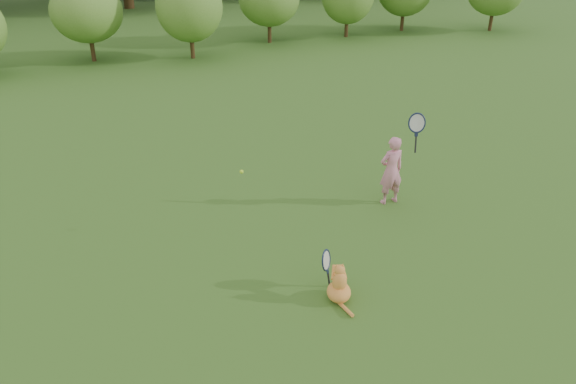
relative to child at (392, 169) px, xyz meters
name	(u,v)px	position (x,y,z in m)	size (l,w,h in m)	color
ground	(296,261)	(-2.19, -1.05, -0.63)	(100.00, 100.00, 0.00)	#215116
shrub_row	(139,14)	(-2.19, 11.95, 0.77)	(28.00, 3.00, 2.80)	#4D7A26
child	(392,169)	(0.00, 0.00, 0.00)	(0.69, 0.44, 1.80)	#D37E92
cat	(339,281)	(-2.02, -2.04, -0.36)	(0.50, 0.77, 0.73)	orange
tennis_ball	(242,172)	(-2.62, 0.04, 0.40)	(0.06, 0.06, 0.06)	#ABDB19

